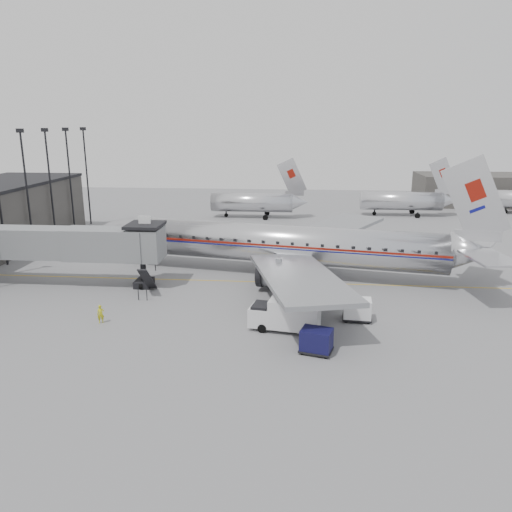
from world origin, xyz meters
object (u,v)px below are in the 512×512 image
at_px(baggage_cart_navy, 316,340).
at_px(baggage_cart_white, 357,309).
at_px(ramp_worker, 101,314).
at_px(airliner, 293,245).
at_px(service_van, 286,314).

xyz_separation_m(baggage_cart_navy, baggage_cart_white, (3.57, 6.41, 0.04)).
bearing_deg(ramp_worker, airliner, 22.09).
bearing_deg(baggage_cart_navy, airliner, 111.51).
bearing_deg(airliner, ramp_worker, -125.60).
bearing_deg(baggage_cart_navy, ramp_worker, -177.21).
bearing_deg(service_van, baggage_cart_navy, -48.48).
height_order(baggage_cart_white, ramp_worker, baggage_cart_white).
bearing_deg(airliner, baggage_cart_white, -55.49).
height_order(airliner, baggage_cart_white, airliner).
bearing_deg(ramp_worker, baggage_cart_navy, -34.54).
distance_m(airliner, service_van, 15.14).
distance_m(baggage_cart_white, ramp_worker, 21.16).
bearing_deg(baggage_cart_navy, service_van, 136.67).
xyz_separation_m(airliner, ramp_worker, (-15.53, -14.85, -2.55)).
relative_size(baggage_cart_white, ramp_worker, 1.61).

